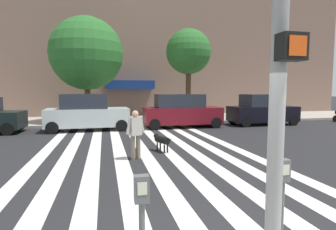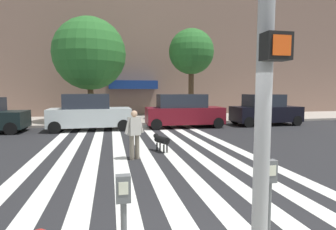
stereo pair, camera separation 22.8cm
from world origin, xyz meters
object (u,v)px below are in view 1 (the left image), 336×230
(pedestrian_dog_walker, at_px, (135,132))
(street_tree_middle, at_px, (189,52))
(parking_meter_second_along, at_px, (142,224))
(parking_meter_curbside, at_px, (282,199))
(parked_car_third_in_line, at_px, (181,111))
(parked_car_behind_first, at_px, (87,113))
(dog_on_leash, at_px, (161,140))
(parked_car_fourth_in_line, at_px, (262,110))
(street_tree_nearest, at_px, (87,54))

(pedestrian_dog_walker, bearing_deg, street_tree_middle, 63.89)
(pedestrian_dog_walker, bearing_deg, parking_meter_second_along, -95.83)
(parking_meter_curbside, xyz_separation_m, parking_meter_second_along, (-1.68, -0.21, 0.00))
(parking_meter_curbside, distance_m, parked_car_third_in_line, 13.72)
(parking_meter_second_along, relative_size, parked_car_third_in_line, 0.29)
(parking_meter_second_along, xyz_separation_m, street_tree_middle, (5.75, 16.82, 4.02))
(parked_car_behind_first, bearing_deg, dog_on_leash, -64.27)
(parked_car_behind_first, bearing_deg, parking_meter_second_along, -84.58)
(parked_car_fourth_in_line, height_order, street_tree_nearest, street_tree_nearest)
(parking_meter_second_along, bearing_deg, parking_meter_curbside, 7.30)
(parking_meter_second_along, xyz_separation_m, pedestrian_dog_walker, (0.66, 6.44, -0.10))
(parked_car_behind_first, height_order, parked_car_third_in_line, parked_car_behind_first)
(parking_meter_curbside, relative_size, parked_car_third_in_line, 0.29)
(parked_car_third_in_line, distance_m, pedestrian_dog_walker, 8.12)
(parking_meter_second_along, bearing_deg, parked_car_behind_first, 95.42)
(parked_car_third_in_line, xyz_separation_m, street_tree_nearest, (-5.74, 3.15, 3.74))
(parked_car_third_in_line, bearing_deg, parking_meter_curbside, -101.12)
(parked_car_third_in_line, relative_size, pedestrian_dog_walker, 2.91)
(street_tree_nearest, bearing_deg, pedestrian_dog_walker, -78.71)
(parking_meter_second_along, xyz_separation_m, parked_car_fourth_in_line, (9.91, 13.68, -0.07))
(street_tree_nearest, distance_m, dog_on_leash, 10.85)
(parking_meter_second_along, xyz_separation_m, parked_car_third_in_line, (4.33, 13.68, -0.03))
(parked_car_behind_first, height_order, street_tree_nearest, street_tree_nearest)
(dog_on_leash, bearing_deg, parking_meter_curbside, -90.46)
(parked_car_behind_first, xyz_separation_m, street_tree_middle, (7.04, 3.15, 4.06))
(parked_car_fourth_in_line, distance_m, pedestrian_dog_walker, 11.75)
(parking_meter_second_along, relative_size, parked_car_behind_first, 0.29)
(parking_meter_second_along, height_order, street_tree_middle, street_tree_middle)
(parking_meter_curbside, distance_m, pedestrian_dog_walker, 6.31)
(parked_car_third_in_line, bearing_deg, dog_on_leash, -112.37)
(parked_car_behind_first, relative_size, parked_car_third_in_line, 0.97)
(parked_car_third_in_line, height_order, street_tree_nearest, street_tree_nearest)
(pedestrian_dog_walker, bearing_deg, dog_on_leash, 41.23)
(parked_car_fourth_in_line, relative_size, street_tree_middle, 0.67)
(street_tree_middle, bearing_deg, dog_on_leash, -113.02)
(parking_meter_curbside, height_order, street_tree_nearest, street_tree_nearest)
(parked_car_behind_first, relative_size, street_tree_middle, 0.70)
(parked_car_third_in_line, relative_size, dog_on_leash, 4.66)
(street_tree_nearest, height_order, dog_on_leash, street_tree_nearest)
(parked_car_third_in_line, xyz_separation_m, parked_car_fourth_in_line, (5.58, -0.00, -0.04))
(parking_meter_second_along, relative_size, street_tree_nearest, 0.19)
(parking_meter_curbside, relative_size, pedestrian_dog_walker, 0.83)
(parking_meter_curbside, height_order, parked_car_fourth_in_line, parked_car_fourth_in_line)
(parked_car_behind_first, xyz_separation_m, parked_car_fourth_in_line, (11.20, 0.00, -0.03))
(parked_car_fourth_in_line, xyz_separation_m, pedestrian_dog_walker, (-9.25, -7.24, -0.04))
(parking_meter_curbside, height_order, pedestrian_dog_walker, pedestrian_dog_walker)
(pedestrian_dog_walker, bearing_deg, parked_car_behind_first, 105.11)
(parking_meter_curbside, distance_m, parked_car_behind_first, 13.79)
(parked_car_fourth_in_line, bearing_deg, street_tree_middle, 142.92)
(parking_meter_second_along, bearing_deg, street_tree_middle, 71.14)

